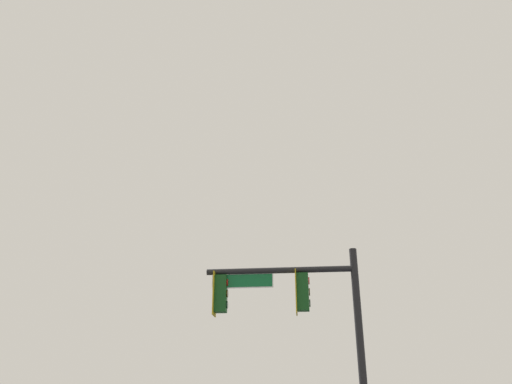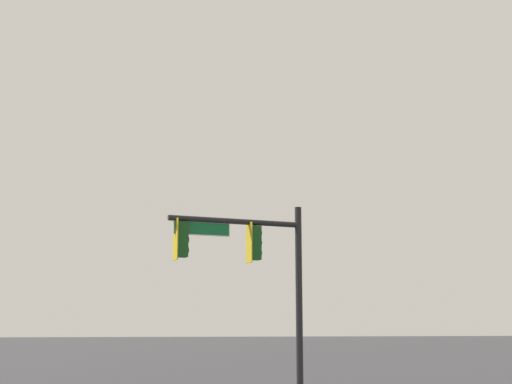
# 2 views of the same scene
# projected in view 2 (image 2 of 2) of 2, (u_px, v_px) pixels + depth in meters

# --- Properties ---
(signal_pole_near) EXTENTS (4.56, 0.58, 5.79)m
(signal_pole_near) POSITION_uv_depth(u_px,v_px,m) (250.00, 256.00, 22.93)
(signal_pole_near) COLOR black
(signal_pole_near) RESTS_ON ground_plane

